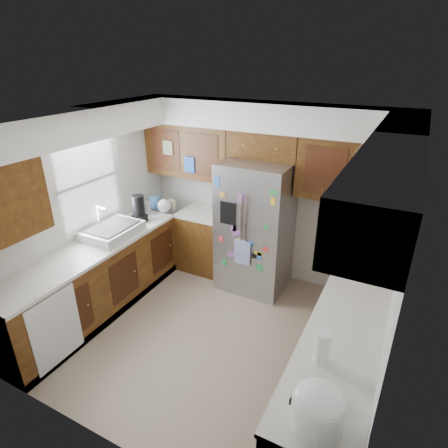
% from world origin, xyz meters
% --- Properties ---
extents(floor, '(3.60, 3.60, 0.00)m').
position_xyz_m(floor, '(0.00, 0.00, 0.00)').
color(floor, gray).
rests_on(floor, ground).
extents(room_shell, '(3.64, 3.24, 2.52)m').
position_xyz_m(room_shell, '(-0.11, 0.36, 1.82)').
color(room_shell, beige).
rests_on(room_shell, ground).
extents(left_counter_run, '(1.36, 3.20, 0.92)m').
position_xyz_m(left_counter_run, '(-1.36, 0.03, 0.43)').
color(left_counter_run, '#3C1B0B').
rests_on(left_counter_run, ground).
extents(right_counter_run, '(0.63, 2.25, 0.92)m').
position_xyz_m(right_counter_run, '(1.50, -0.47, 0.42)').
color(right_counter_run, '#3C1B0B').
rests_on(right_counter_run, ground).
extents(pantry, '(0.60, 0.90, 2.15)m').
position_xyz_m(pantry, '(1.50, 1.15, 1.07)').
color(pantry, '#3C1B0B').
rests_on(pantry, ground).
extents(fridge, '(0.90, 0.79, 1.80)m').
position_xyz_m(fridge, '(-0.00, 1.20, 0.90)').
color(fridge, '#99989D').
rests_on(fridge, ground).
extents(bridge_cabinet, '(0.96, 0.34, 0.35)m').
position_xyz_m(bridge_cabinet, '(0.00, 1.43, 1.98)').
color(bridge_cabinet, '#3C1B0B').
rests_on(bridge_cabinet, fridge).
extents(fridge_top_items, '(0.96, 0.27, 0.26)m').
position_xyz_m(fridge_top_items, '(-0.04, 1.39, 2.27)').
color(fridge_top_items, '#183ABC').
rests_on(fridge_top_items, bridge_cabinet).
extents(sink_assembly, '(0.52, 0.70, 0.37)m').
position_xyz_m(sink_assembly, '(-1.50, 0.10, 0.99)').
color(sink_assembly, silver).
rests_on(sink_assembly, left_counter_run).
extents(left_counter_clutter, '(0.38, 0.85, 0.38)m').
position_xyz_m(left_counter_clutter, '(-1.45, 0.84, 1.05)').
color(left_counter_clutter, black).
rests_on(left_counter_clutter, left_counter_run).
extents(rice_cooker, '(0.33, 0.32, 0.29)m').
position_xyz_m(rice_cooker, '(1.50, -1.36, 1.07)').
color(rice_cooker, white).
rests_on(rice_cooker, right_counter_run).
extents(paper_towel, '(0.12, 0.12, 0.26)m').
position_xyz_m(paper_towel, '(1.40, -0.82, 1.05)').
color(paper_towel, white).
rests_on(paper_towel, right_counter_run).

